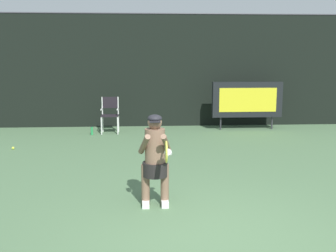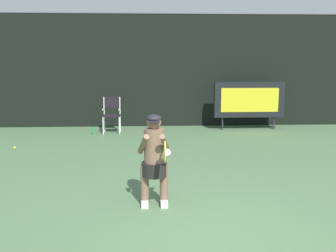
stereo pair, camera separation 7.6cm
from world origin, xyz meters
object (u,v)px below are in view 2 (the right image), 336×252
at_px(umpire_chair, 112,113).
at_px(tennis_ball_loose, 15,148).
at_px(water_bottle, 94,131).
at_px(tennis_player, 154,157).
at_px(scoreboard, 249,100).
at_px(tennis_racket, 165,152).

distance_m(umpire_chair, tennis_ball_loose, 3.13).
relative_size(umpire_chair, water_bottle, 4.08).
distance_m(tennis_player, tennis_ball_loose, 5.37).
bearing_deg(scoreboard, tennis_player, -115.65).
relative_size(tennis_racket, tennis_ball_loose, 8.85).
height_order(water_bottle, tennis_racket, tennis_racket).
bearing_deg(water_bottle, tennis_racket, -73.96).
bearing_deg(scoreboard, tennis_ball_loose, -159.90).
height_order(tennis_racket, tennis_ball_loose, tennis_racket).
xyz_separation_m(umpire_chair, water_bottle, (-0.52, -0.30, -0.50)).
relative_size(scoreboard, tennis_player, 1.53).
xyz_separation_m(scoreboard, tennis_ball_loose, (-6.53, -2.39, -0.91)).
bearing_deg(scoreboard, water_bottle, -172.71).
bearing_deg(umpire_chair, tennis_racket, -78.89).
height_order(water_bottle, tennis_player, tennis_player).
distance_m(scoreboard, tennis_racket, 7.57).
bearing_deg(tennis_racket, tennis_player, 116.62).
height_order(scoreboard, tennis_racket, scoreboard).
bearing_deg(tennis_ball_loose, scoreboard, 20.10).
distance_m(umpire_chair, water_bottle, 0.78).
xyz_separation_m(scoreboard, tennis_racket, (-2.96, -6.96, 0.04)).
bearing_deg(tennis_racket, umpire_chair, 112.27).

